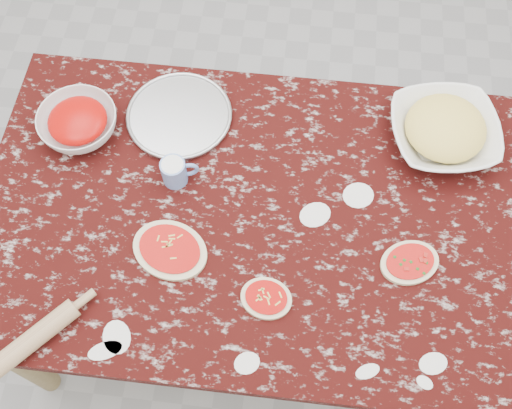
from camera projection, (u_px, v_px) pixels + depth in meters
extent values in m
plane|color=gray|center=(256.00, 295.00, 2.38)|extent=(4.00, 4.00, 0.00)
cube|color=black|center=(256.00, 215.00, 1.73)|extent=(1.60, 1.00, 0.04)
cube|color=olive|center=(256.00, 224.00, 1.78)|extent=(1.50, 0.90, 0.08)
cylinder|color=olive|center=(18.00, 361.00, 1.91)|extent=(0.07, 0.07, 0.71)
cylinder|color=olive|center=(82.00, 141.00, 2.29)|extent=(0.07, 0.07, 0.71)
cylinder|color=olive|center=(462.00, 178.00, 2.21)|extent=(0.07, 0.07, 0.71)
cylinder|color=#B2B2B7|center=(179.00, 116.00, 1.85)|extent=(0.42, 0.42, 0.01)
imported|color=white|center=(79.00, 123.00, 1.80)|extent=(0.26, 0.26, 0.07)
imported|color=white|center=(443.00, 132.00, 1.79)|extent=(0.37, 0.37, 0.08)
cylinder|color=#6B8BD2|center=(174.00, 172.00, 1.72)|extent=(0.07, 0.07, 0.09)
torus|color=#6B8BD2|center=(189.00, 170.00, 1.72)|extent=(0.06, 0.03, 0.06)
cylinder|color=silver|center=(173.00, 167.00, 1.69)|extent=(0.06, 0.06, 0.01)
ellipsoid|color=beige|center=(170.00, 250.00, 1.65)|extent=(0.26, 0.23, 0.01)
ellipsoid|color=red|center=(170.00, 249.00, 1.64)|extent=(0.21, 0.19, 0.00)
ellipsoid|color=beige|center=(266.00, 298.00, 1.59)|extent=(0.16, 0.14, 0.01)
ellipsoid|color=red|center=(266.00, 297.00, 1.58)|extent=(0.13, 0.11, 0.00)
ellipsoid|color=beige|center=(409.00, 263.00, 1.63)|extent=(0.20, 0.18, 0.01)
ellipsoid|color=red|center=(410.00, 261.00, 1.62)|extent=(0.16, 0.15, 0.00)
cylinder|color=tan|center=(31.00, 341.00, 1.51)|extent=(0.22, 0.24, 0.05)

